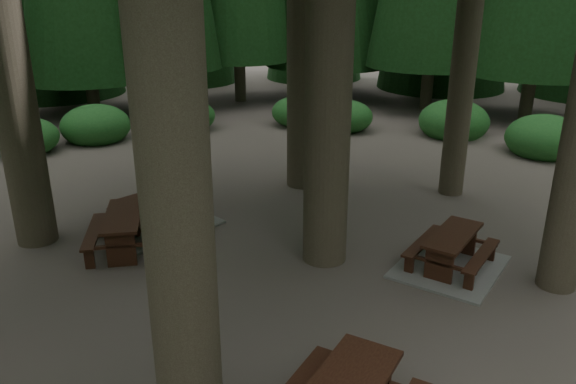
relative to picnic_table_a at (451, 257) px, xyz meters
name	(u,v)px	position (x,y,z in m)	size (l,w,h in m)	color
ground	(292,271)	(-2.74, 1.18, -0.23)	(80.00, 80.00, 0.00)	#4E463F
picnic_table_a	(451,257)	(0.00, 0.00, 0.00)	(2.70, 2.57, 0.72)	gray
picnic_table_b	(124,226)	(-5.36, 3.45, 0.27)	(1.85, 2.09, 0.77)	black
picnic_table_c	(160,215)	(-4.45, 4.33, 0.02)	(2.72, 2.48, 0.76)	gray
shrub_ring	(307,230)	(-2.04, 1.93, 0.17)	(23.86, 24.64, 1.49)	#216226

